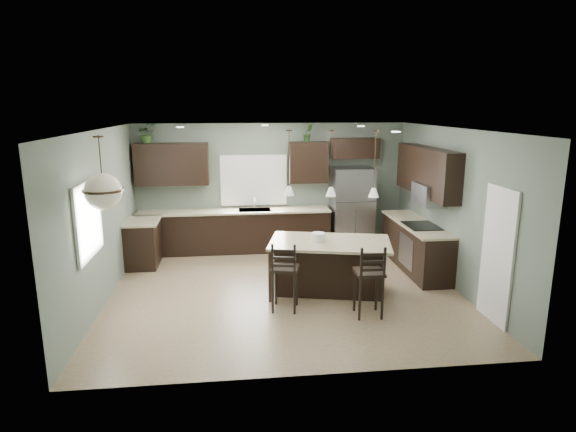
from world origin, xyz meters
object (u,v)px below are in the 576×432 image
(plant_back_left, at_px, (147,133))
(refrigerator, at_px, (352,209))
(bar_stool_right, at_px, (369,280))
(serving_dish, at_px, (318,237))
(bar_stool_left, at_px, (285,276))
(kitchen_island, at_px, (329,267))

(plant_back_left, bearing_deg, refrigerator, -2.51)
(bar_stool_right, bearing_deg, plant_back_left, 137.26)
(serving_dish, distance_m, plant_back_left, 4.46)
(serving_dish, xyz_separation_m, plant_back_left, (-3.18, 2.69, 1.61))
(serving_dish, distance_m, bar_stool_left, 1.02)
(serving_dish, relative_size, plant_back_left, 0.57)
(kitchen_island, relative_size, bar_stool_right, 1.76)
(kitchen_island, height_order, bar_stool_left, bar_stool_left)
(refrigerator, xyz_separation_m, plant_back_left, (-4.38, 0.19, 1.68))
(bar_stool_left, bearing_deg, kitchen_island, 49.44)
(refrigerator, bearing_deg, kitchen_island, -111.61)
(kitchen_island, xyz_separation_m, serving_dish, (-0.19, 0.05, 0.53))
(kitchen_island, bearing_deg, refrigerator, 81.58)
(bar_stool_left, bearing_deg, serving_dish, 58.95)
(serving_dish, distance_m, bar_stool_right, 1.27)
(kitchen_island, bearing_deg, plant_back_left, 154.13)
(serving_dish, bearing_deg, refrigerator, 64.30)
(serving_dish, bearing_deg, kitchen_island, -13.19)
(serving_dish, xyz_separation_m, bar_stool_right, (0.61, -1.03, -0.42))
(serving_dish, bearing_deg, bar_stool_left, -134.12)
(refrigerator, relative_size, kitchen_island, 0.91)
(bar_stool_left, bearing_deg, bar_stool_right, -3.47)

